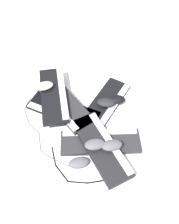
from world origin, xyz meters
TOP-DOWN VIEW (x-y plane):
  - ground_plane at (0.00, 0.00)m, footprint 3.20×3.20m
  - keyboard_0 at (0.12, 0.00)m, footprint 0.46×0.25m
  - keyboard_1 at (-0.14, 0.18)m, footprint 0.46×0.24m
  - keyboard_2 at (-0.13, -0.09)m, footprint 0.29×0.46m
  - keyboard_3 at (0.11, -0.03)m, footprint 0.42×0.41m
  - keyboard_4 at (-0.15, 0.23)m, footprint 0.39×0.44m
  - keyboard_5 at (0.19, -0.06)m, footprint 0.29×0.46m
  - mouse_0 at (-0.05, 0.33)m, footprint 0.13×0.10m
  - mouse_1 at (-0.19, -0.11)m, footprint 0.12×0.08m
  - mouse_2 at (-0.21, 0.23)m, footprint 0.13×0.10m
  - mouse_3 at (-0.12, 0.24)m, footprint 0.13×0.10m
  - mouse_4 at (0.25, -0.09)m, footprint 0.13×0.11m
  - mouse_5 at (-0.14, -0.08)m, footprint 0.12×0.08m
  - cable_0 at (-0.11, 0.28)m, footprint 0.37×0.45m
  - cable_1 at (0.23, 0.12)m, footprint 0.37×0.50m

SIDE VIEW (x-z plane):
  - ground_plane at x=0.00m, z-range 0.00..0.00m
  - cable_0 at x=-0.11m, z-range 0.00..0.01m
  - cable_1 at x=0.23m, z-range 0.00..0.01m
  - keyboard_0 at x=0.12m, z-range 0.00..0.03m
  - keyboard_1 at x=-0.14m, z-range 0.00..0.03m
  - keyboard_2 at x=-0.13m, z-range 0.00..0.03m
  - mouse_0 at x=-0.05m, z-range 0.00..0.04m
  - keyboard_3 at x=0.11m, z-range 0.03..0.06m
  - keyboard_4 at x=-0.15m, z-range 0.03..0.06m
  - mouse_1 at x=-0.19m, z-range 0.03..0.07m
  - mouse_5 at x=-0.14m, z-range 0.03..0.07m
  - keyboard_5 at x=0.19m, z-range 0.06..0.09m
  - mouse_2 at x=-0.21m, z-range 0.06..0.10m
  - mouse_3 at x=-0.12m, z-range 0.06..0.10m
  - mouse_4 at x=0.25m, z-range 0.09..0.13m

